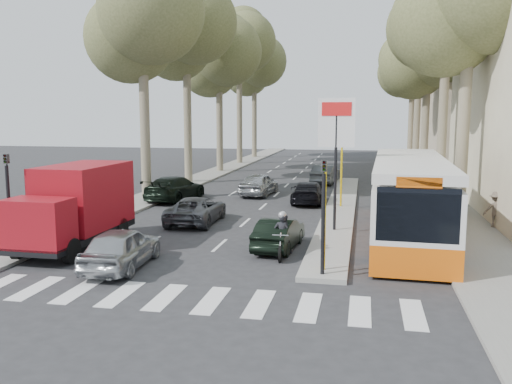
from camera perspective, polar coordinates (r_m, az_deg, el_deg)
ground at (r=18.60m, az=-2.77°, el=-7.20°), size 120.00×120.00×0.00m
sidewalk_right at (r=42.88m, az=16.89°, el=1.27°), size 3.20×70.00×0.12m
median_left at (r=47.31m, az=-3.92°, el=2.21°), size 2.40×64.00×0.12m
traffic_island at (r=28.83m, az=8.89°, el=-1.63°), size 1.50×26.00×0.16m
building_far at (r=52.67m, az=23.93°, el=10.80°), size 11.00×20.00×16.00m
billboard at (r=22.46m, az=8.42°, el=4.95°), size 1.50×12.10×5.60m
traffic_light_island at (r=16.12m, az=7.12°, el=-0.60°), size 0.16×0.41×3.60m
traffic_light_left at (r=20.46m, az=-24.67°, el=0.56°), size 0.16×0.41×3.60m
tree_l_a at (r=32.42m, az=-11.64°, el=17.67°), size 7.40×7.20×14.10m
tree_l_b at (r=39.97m, az=-7.15°, el=16.92°), size 7.40×7.20×14.88m
tree_l_c at (r=47.38m, az=-3.74°, el=14.31°), size 7.40×7.20×13.71m
tree_l_d at (r=55.32m, az=-1.63°, el=15.23°), size 7.40×7.20×15.66m
tree_l_e at (r=63.01m, az=-0.04°, el=13.42°), size 7.40×7.20×14.49m
tree_r_b at (r=36.42m, az=19.76°, el=17.95°), size 7.40×7.20×15.27m
tree_r_c at (r=44.01m, az=17.85°, el=13.98°), size 7.40×7.20×13.32m
tree_r_d at (r=52.09m, az=17.02°, el=14.57°), size 7.40×7.20×14.88m
tree_r_e at (r=59.95m, az=16.34°, el=13.04°), size 7.40×7.20×14.10m
silver_hatchback at (r=18.07m, az=-13.99°, el=-5.69°), size 1.80×4.04×1.35m
dark_hatchback at (r=20.01m, az=2.44°, el=-4.38°), size 1.55×3.63×1.17m
queue_car_a at (r=24.94m, az=-6.29°, el=-1.88°), size 2.08×4.39×1.21m
queue_car_b at (r=30.46m, az=5.53°, el=-0.03°), size 1.79×4.26×1.23m
queue_car_c at (r=33.29m, az=0.31°, el=0.85°), size 2.08×4.26×1.40m
queue_car_d at (r=39.29m, az=7.32°, el=1.87°), size 1.94×4.27×1.36m
queue_car_e at (r=31.65m, az=-8.53°, el=0.39°), size 2.61×5.10×1.41m
red_truck at (r=21.12m, az=-18.35°, el=-1.28°), size 2.27×5.76×3.06m
city_bus at (r=22.44m, az=15.82°, el=-0.40°), size 3.15×12.40×3.24m
motorcycle at (r=19.02m, az=2.79°, el=-4.58°), size 0.70×1.90×1.62m
pedestrian_near at (r=22.99m, az=19.42°, el=-2.41°), size 0.82×1.01×1.55m
pedestrian_far at (r=25.43m, az=23.91°, el=-1.68°), size 1.00×0.45×1.54m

